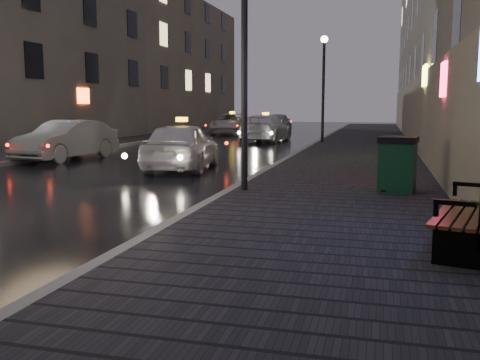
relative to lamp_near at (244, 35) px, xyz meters
The scene contains 16 objects.
sidewalk 15.52m from the lamp_near, 82.22° to the left, with size 4.60×58.00×0.15m, color black.
curb 15.39m from the lamp_near, 91.34° to the left, with size 0.20×58.00×0.15m, color slate.
sidewalk_far 18.65m from the lamp_near, 125.12° to the left, with size 2.40×58.00×0.15m, color black.
curb_far 17.95m from the lamp_near, 121.66° to the left, with size 0.20×58.00×0.15m, color slate.
building_near 19.94m from the lamp_near, 74.55° to the left, with size 1.80×50.00×13.00m, color #605B54.
building_far_b 21.07m from the lamp_near, 137.63° to the left, with size 6.00×16.00×14.00m, color #6B6051.
building_far_c 36.45m from the lamp_near, 114.95° to the left, with size 6.00×22.00×11.00m, color #6B6051.
lamp_near is the anchor object (origin of this frame).
lamp_far 16.00m from the lamp_near, 90.00° to the left, with size 0.36×0.36×5.28m.
bench 6.43m from the lamp_near, 45.13° to the right, with size 1.14×2.09×1.01m.
trash_bin 4.30m from the lamp_near, 10.59° to the left, with size 0.90×0.90×1.20m.
taxi_near 6.00m from the lamp_near, 125.75° to the left, with size 1.78×4.41×1.50m, color silver.
car_left_mid 10.73m from the lamp_near, 143.74° to the left, with size 1.55×4.43×1.46m, color gray.
taxi_mid 18.26m from the lamp_near, 100.61° to the left, with size 2.08×5.11×1.48m, color white.
taxi_far 25.96m from the lamp_near, 106.23° to the left, with size 2.40×5.20×1.44m, color silver.
car_far 29.87m from the lamp_near, 99.28° to the left, with size 1.69×4.20×1.43m, color gray.
Camera 1 is at (4.75, -5.34, 2.01)m, focal length 40.00 mm.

